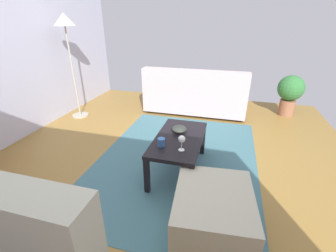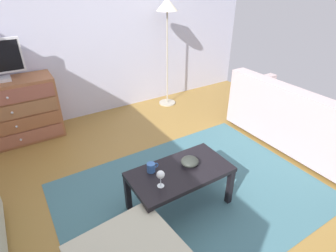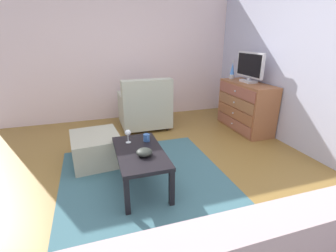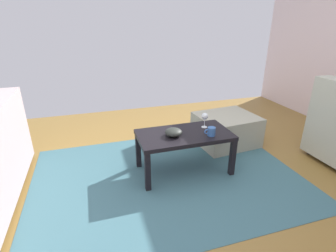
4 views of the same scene
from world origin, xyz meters
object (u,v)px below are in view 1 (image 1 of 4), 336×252
at_px(wine_glass, 182,140).
at_px(ottoman, 213,213).
at_px(bowl_decorative, 179,129).
at_px(standing_lamp, 66,30).
at_px(mug, 161,142).
at_px(coffee_table, 179,142).
at_px(couch_large, 195,94).
at_px(potted_plant, 290,92).

bearing_deg(wine_glass, ottoman, -142.84).
xyz_separation_m(bowl_decorative, ottoman, (-0.86, -0.47, -0.28)).
xyz_separation_m(bowl_decorative, standing_lamp, (1.02, 2.05, 0.97)).
distance_m(mug, standing_lamp, 2.57).
xyz_separation_m(ottoman, standing_lamp, (1.88, 2.53, 1.25)).
distance_m(coffee_table, ottoman, 0.88).
xyz_separation_m(wine_glass, bowl_decorative, (0.38, 0.11, -0.08)).
height_order(coffee_table, mug, mug).
distance_m(wine_glass, standing_lamp, 2.72).
bearing_deg(couch_large, mug, 179.72).
height_order(wine_glass, mug, wine_glass).
bearing_deg(mug, standing_lamp, 54.97).
bearing_deg(wine_glass, bowl_decorative, 15.89).
bearing_deg(bowl_decorative, coffee_table, -168.72).
height_order(coffee_table, ottoman, coffee_table).
xyz_separation_m(coffee_table, couch_large, (1.91, 0.12, -0.04)).
relative_size(coffee_table, standing_lamp, 0.55).
xyz_separation_m(coffee_table, bowl_decorative, (0.12, 0.02, 0.09)).
bearing_deg(wine_glass, mug, 82.73).
bearing_deg(ottoman, wine_glass, 37.16).
height_order(wine_glass, standing_lamp, standing_lamp).
bearing_deg(wine_glass, potted_plant, -30.49).
bearing_deg(potted_plant, mug, 145.63).
bearing_deg(bowl_decorative, potted_plant, -36.85).
bearing_deg(coffee_table, couch_large, 3.56).
distance_m(coffee_table, bowl_decorative, 0.16).
bearing_deg(standing_lamp, potted_plant, -74.09).
bearing_deg(couch_large, coffee_table, -176.44).
bearing_deg(mug, ottoman, -131.43).
bearing_deg(ottoman, couch_large, 12.08).
distance_m(standing_lamp, potted_plant, 3.86).
relative_size(standing_lamp, potted_plant, 2.32).
xyz_separation_m(wine_glass, mug, (0.03, 0.21, -0.07)).
xyz_separation_m(wine_glass, couch_large, (2.16, 0.20, -0.21)).
distance_m(coffee_table, couch_large, 1.91).
bearing_deg(potted_plant, wine_glass, 149.51).
bearing_deg(mug, potted_plant, -34.37).
relative_size(couch_large, potted_plant, 2.49).
bearing_deg(bowl_decorative, couch_large, 3.01).
bearing_deg(couch_large, standing_lamp, 111.36).
height_order(coffee_table, potted_plant, potted_plant).
bearing_deg(ottoman, potted_plant, -20.06).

